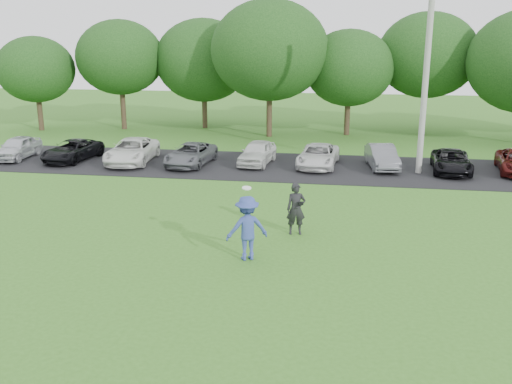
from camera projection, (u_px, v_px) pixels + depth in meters
ground at (237, 268)px, 16.45m from camera, size 100.00×100.00×0.00m
parking_lot at (285, 167)px, 28.81m from camera, size 32.00×6.50×0.03m
utility_pole at (426, 72)px, 26.18m from camera, size 0.28×0.28×9.57m
frisbee_player at (247, 228)px, 16.83m from camera, size 1.44×1.18×2.27m
camera_bystander at (296, 209)px, 18.98m from camera, size 0.71×0.54×1.75m
parked_cars at (277, 155)px, 28.69m from camera, size 30.37×5.01×1.23m
tree_row at (326, 59)px, 36.55m from camera, size 42.39×9.85×8.64m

